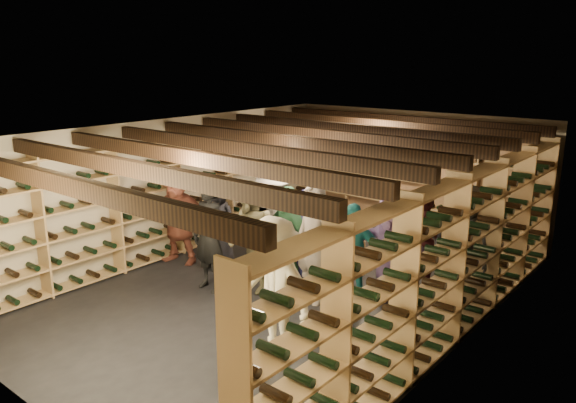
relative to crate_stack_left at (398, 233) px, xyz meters
The scene contains 23 objects.
ground 2.44m from the crate_stack_left, 104.29° to the right, with size 8.00×8.00×0.00m, color black.
walls 2.52m from the crate_stack_left, 104.29° to the right, with size 5.52×8.02×2.40m.
ceiling 3.11m from the crate_stack_left, 104.29° to the right, with size 5.50×8.00×0.01m, color beige.
ceiling_joists 3.02m from the crate_stack_left, 104.29° to the right, with size 5.40×7.12×0.18m.
wine_rack_left 3.98m from the crate_stack_left, 143.67° to the right, with size 0.32×7.50×2.15m.
wine_rack_right 3.12m from the crate_stack_left, 49.62° to the right, with size 0.32×7.50×2.15m.
wine_rack_back 1.74m from the crate_stack_left, 111.48° to the left, with size 4.70×0.30×2.15m.
crate_stack_left is the anchor object (origin of this frame).
crate_stack_right 1.10m from the crate_stack_left, 109.77° to the right, with size 0.58×0.47×0.51m.
crate_loose 0.86m from the crate_stack_left, ahead, with size 0.50×0.33×0.17m, color tan.
person_0 3.19m from the crate_stack_left, 131.06° to the right, with size 0.74×0.48×1.52m, color black.
person_1 3.47m from the crate_stack_left, 115.33° to the right, with size 0.62×0.41×1.70m, color black.
person_2 2.95m from the crate_stack_left, 109.25° to the right, with size 0.82×0.64×1.68m, color brown.
person_3 4.09m from the crate_stack_left, 81.88° to the right, with size 1.11×0.64×1.72m, color beige.
person_4 2.28m from the crate_stack_left, 78.31° to the right, with size 0.88×0.36×1.49m, color #1C7071.
person_5 3.84m from the crate_stack_left, 136.51° to the right, with size 1.54×0.49×1.66m, color brown.
person_6 1.91m from the crate_stack_left, 108.36° to the right, with size 0.72×0.47×1.48m, color #191A43.
person_7 2.51m from the crate_stack_left, 90.57° to the right, with size 0.64×0.42×1.74m, color gray.
person_8 1.63m from the crate_stack_left, 48.54° to the right, with size 0.77×0.60×1.58m, color #46181B.
person_9 2.34m from the crate_stack_left, 119.48° to the right, with size 1.16×0.66×1.79m, color #B6ADA5.
person_10 2.44m from the crate_stack_left, 104.50° to the right, with size 0.94×0.39×1.60m, color #265334.
person_11 2.27m from the crate_stack_left, 64.23° to the right, with size 1.58×0.50×1.71m, color slate.
person_12 1.97m from the crate_stack_left, 34.17° to the right, with size 0.85×0.55×1.74m, color #2D2E32.
Camera 1 is at (5.07, -6.22, 3.46)m, focal length 35.00 mm.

